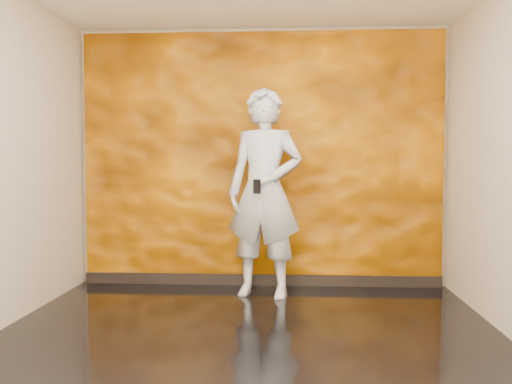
# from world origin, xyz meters

# --- Properties ---
(room) EXTENTS (4.02, 4.02, 2.81)m
(room) POSITION_xyz_m (0.00, 0.00, 1.40)
(room) COLOR black
(room) RESTS_ON ground
(feature_wall) EXTENTS (3.90, 0.06, 2.75)m
(feature_wall) POSITION_xyz_m (0.00, 1.96, 1.38)
(feature_wall) COLOR orange
(feature_wall) RESTS_ON ground
(baseboard) EXTENTS (3.90, 0.04, 0.12)m
(baseboard) POSITION_xyz_m (0.00, 1.92, 0.06)
(baseboard) COLOR black
(baseboard) RESTS_ON ground
(man) EXTENTS (0.85, 0.66, 2.09)m
(man) POSITION_xyz_m (0.06, 1.43, 1.04)
(man) COLOR #90959E
(man) RESTS_ON ground
(phone) EXTENTS (0.07, 0.04, 0.14)m
(phone) POSITION_xyz_m (0.00, 1.18, 1.12)
(phone) COLOR black
(phone) RESTS_ON man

